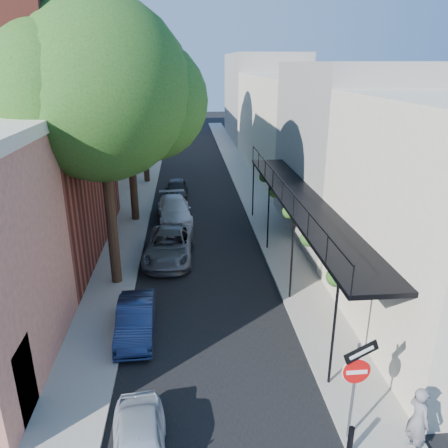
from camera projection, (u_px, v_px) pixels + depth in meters
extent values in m
cube|color=black|center=(194.00, 172.00, 37.84)|extent=(6.00, 64.00, 0.01)
cube|color=gray|center=(148.00, 173.00, 37.49)|extent=(2.00, 64.00, 0.12)
cube|color=gray|center=(240.00, 171.00, 38.15)|extent=(2.00, 64.00, 0.12)
cube|color=beige|center=(24.00, 381.00, 11.32)|extent=(0.10, 1.20, 2.20)
cube|color=gray|center=(87.00, 85.00, 19.70)|extent=(0.06, 7.00, 4.00)
cube|color=gray|center=(71.00, 128.00, 31.80)|extent=(8.00, 12.00, 9.00)
cube|color=beige|center=(103.00, 104.00, 44.70)|extent=(8.00, 16.00, 10.00)
cube|color=tan|center=(121.00, 102.00, 58.12)|extent=(8.00, 12.00, 8.00)
cube|color=gray|center=(370.00, 152.00, 23.02)|extent=(8.00, 10.00, 9.00)
cube|color=beige|center=(299.00, 124.00, 37.20)|extent=(8.00, 20.00, 8.00)
cube|color=gray|center=(263.00, 97.00, 53.66)|extent=(8.00, 16.00, 10.00)
cube|color=black|center=(304.00, 201.00, 18.29)|extent=(2.00, 16.00, 0.15)
cube|color=black|center=(283.00, 181.00, 17.91)|extent=(0.05, 16.00, 0.05)
cylinder|color=black|center=(333.00, 333.00, 12.27)|extent=(0.08, 0.08, 3.40)
cylinder|color=black|center=(253.00, 189.00, 26.28)|extent=(0.08, 0.08, 3.40)
sphere|color=#1F4814|center=(336.00, 277.00, 12.80)|extent=(0.60, 0.60, 0.60)
sphere|color=#1F4814|center=(289.00, 212.00, 18.40)|extent=(0.60, 0.60, 0.60)
sphere|color=#1F4814|center=(264.00, 177.00, 24.00)|extent=(0.60, 0.60, 0.60)
cylinder|color=#595B60|center=(353.00, 394.00, 10.51)|extent=(0.07, 0.07, 2.90)
cylinder|color=red|center=(356.00, 371.00, 10.23)|extent=(0.66, 0.04, 0.66)
cube|color=white|center=(357.00, 372.00, 10.20)|extent=(0.50, 0.02, 0.10)
cylinder|color=white|center=(356.00, 371.00, 10.25)|extent=(0.70, 0.02, 0.70)
cube|color=black|center=(361.00, 352.00, 10.04)|extent=(0.89, 0.15, 0.58)
cube|color=white|center=(362.00, 353.00, 10.01)|extent=(0.60, 0.10, 0.31)
cylinder|color=black|center=(350.00, 441.00, 10.36)|extent=(0.14, 0.14, 0.80)
cylinder|color=black|center=(110.00, 206.00, 17.63)|extent=(0.44, 0.44, 7.00)
sphere|color=#1F4814|center=(99.00, 90.00, 16.06)|extent=(6.80, 6.80, 6.80)
sphere|color=#1F4814|center=(148.00, 101.00, 17.33)|extent=(4.76, 4.76, 4.76)
cylinder|color=black|center=(132.00, 169.00, 25.22)|extent=(0.44, 0.44, 6.30)
sphere|color=#1F4814|center=(127.00, 97.00, 23.82)|extent=(6.00, 6.00, 6.00)
sphere|color=#1F4814|center=(156.00, 105.00, 24.96)|extent=(4.20, 4.20, 4.20)
cylinder|color=black|center=(144.00, 136.00, 33.45)|extent=(0.44, 0.44, 7.35)
sphere|color=#1F4814|center=(140.00, 71.00, 31.81)|extent=(7.00, 7.00, 7.00)
sphere|color=#1F4814|center=(165.00, 77.00, 33.11)|extent=(4.90, 4.90, 4.90)
imported|color=#AEB6C1|center=(139.00, 448.00, 10.12)|extent=(1.66, 3.41, 1.12)
imported|color=#162347|center=(136.00, 320.00, 15.12)|extent=(1.35, 3.55, 1.16)
imported|color=#595A60|center=(170.00, 246.00, 21.00)|extent=(2.54, 4.95, 1.34)
imported|color=silver|center=(174.00, 210.00, 26.12)|extent=(2.30, 4.79, 1.34)
imported|color=black|center=(176.00, 189.00, 30.46)|extent=(1.60, 3.87, 1.31)
imported|color=slate|center=(418.00, 420.00, 10.31)|extent=(0.53, 0.72, 1.81)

